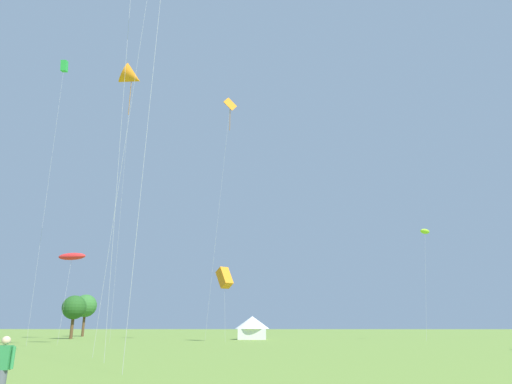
# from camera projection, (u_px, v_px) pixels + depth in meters

# --- Properties ---
(kite_green_box) EXTENTS (1.72, 2.98, 33.76)m
(kite_green_box) POSITION_uv_depth(u_px,v_px,m) (64.00, 68.00, 55.93)
(kite_green_box) COLOR green
(kite_green_box) RESTS_ON ground
(kite_orange_diamond) EXTENTS (3.26, 2.07, 32.44)m
(kite_orange_diamond) POSITION_uv_depth(u_px,v_px,m) (230.00, 109.00, 61.80)
(kite_orange_diamond) COLOR orange
(kite_orange_diamond) RESTS_ON ground
(kite_orange_delta) EXTENTS (4.32, 4.09, 37.46)m
(kite_orange_delta) POSITION_uv_depth(u_px,v_px,m) (132.00, 77.00, 63.33)
(kite_orange_delta) COLOR orange
(kite_orange_delta) RESTS_ON ground
(kite_orange_box) EXTENTS (2.49, 3.01, 9.17)m
(kite_orange_box) POSITION_uv_depth(u_px,v_px,m) (224.00, 278.00, 57.43)
(kite_orange_box) COLOR orange
(kite_orange_box) RESTS_ON ground
(kite_lime_parafoil) EXTENTS (3.20, 3.25, 15.08)m
(kite_lime_parafoil) POSITION_uv_depth(u_px,v_px,m) (425.00, 232.00, 63.29)
(kite_lime_parafoil) COLOR #99DB2D
(kite_lime_parafoil) RESTS_ON ground
(kite_red_parafoil) EXTENTS (3.73, 3.27, 10.01)m
(kite_red_parafoil) POSITION_uv_depth(u_px,v_px,m) (72.00, 256.00, 51.31)
(kite_red_parafoil) COLOR red
(kite_red_parafoil) RESTS_ON ground
(person_spectator) EXTENTS (0.57, 0.28, 1.73)m
(person_spectator) POSITION_uv_depth(u_px,v_px,m) (1.00, 372.00, 11.50)
(person_spectator) COLOR #565B66
(person_spectator) RESTS_ON ground
(festival_tent_center) EXTENTS (4.81, 4.81, 3.13)m
(festival_tent_center) POSITION_uv_depth(u_px,v_px,m) (252.00, 327.00, 63.05)
(festival_tent_center) COLOR white
(festival_tent_center) RESTS_ON ground
(tree_distant_left) EXTENTS (3.46, 3.46, 6.17)m
(tree_distant_left) POSITION_uv_depth(u_px,v_px,m) (74.00, 308.00, 66.26)
(tree_distant_left) COLOR brown
(tree_distant_left) RESTS_ON ground
(tree_distant_right) EXTENTS (3.90, 3.90, 7.13)m
(tree_distant_right) POSITION_uv_depth(u_px,v_px,m) (85.00, 306.00, 79.28)
(tree_distant_right) COLOR brown
(tree_distant_right) RESTS_ON ground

